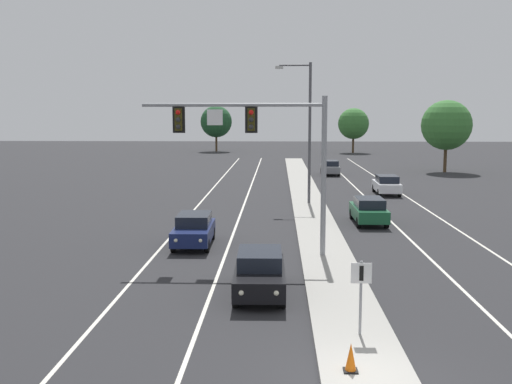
{
  "coord_description": "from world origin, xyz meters",
  "views": [
    {
      "loc": [
        -2.26,
        -14.15,
        6.56
      ],
      "look_at": [
        -3.2,
        11.68,
        3.2
      ],
      "focal_mm": 42.34,
      "sensor_mm": 36.0,
      "label": 1
    }
  ],
  "objects_px": {
    "car_oncoming_navy": "(194,229)",
    "tree_far_left_b": "(216,122)",
    "car_receding_grey": "(330,167)",
    "car_oncoming_black": "(260,272)",
    "median_sign_post": "(361,287)",
    "overhead_signal_mast": "(264,140)",
    "tree_far_right_c": "(353,124)",
    "street_lamp_median": "(307,125)",
    "car_receding_white": "(387,185)",
    "traffic_cone_median_nose": "(351,358)",
    "tree_far_right_a": "(447,125)",
    "car_receding_green": "(369,210)"
  },
  "relations": [
    {
      "from": "car_receding_grey",
      "to": "tree_far_left_b",
      "type": "distance_m",
      "value": 43.84
    },
    {
      "from": "car_receding_grey",
      "to": "overhead_signal_mast",
      "type": "bearing_deg",
      "value": -99.4
    },
    {
      "from": "car_receding_white",
      "to": "tree_far_left_b",
      "type": "relative_size",
      "value": 0.57
    },
    {
      "from": "car_oncoming_navy",
      "to": "tree_far_left_b",
      "type": "distance_m",
      "value": 76.17
    },
    {
      "from": "tree_far_right_a",
      "to": "tree_far_left_b",
      "type": "bearing_deg",
      "value": 128.9
    },
    {
      "from": "traffic_cone_median_nose",
      "to": "tree_far_right_a",
      "type": "distance_m",
      "value": 56.93
    },
    {
      "from": "car_oncoming_black",
      "to": "car_receding_green",
      "type": "height_order",
      "value": "same"
    },
    {
      "from": "traffic_cone_median_nose",
      "to": "car_oncoming_black",
      "type": "bearing_deg",
      "value": 109.7
    },
    {
      "from": "car_receding_green",
      "to": "car_oncoming_navy",
      "type": "bearing_deg",
      "value": -146.56
    },
    {
      "from": "median_sign_post",
      "to": "car_receding_white",
      "type": "xyz_separation_m",
      "value": [
        6.47,
        32.2,
        -0.77
      ]
    },
    {
      "from": "tree_far_left_b",
      "to": "car_receding_green",
      "type": "bearing_deg",
      "value": -76.84
    },
    {
      "from": "traffic_cone_median_nose",
      "to": "tree_far_right_c",
      "type": "distance_m",
      "value": 88.52
    },
    {
      "from": "street_lamp_median",
      "to": "car_receding_white",
      "type": "height_order",
      "value": "street_lamp_median"
    },
    {
      "from": "car_receding_grey",
      "to": "traffic_cone_median_nose",
      "type": "xyz_separation_m",
      "value": [
        -3.8,
        -50.42,
        -0.31
      ]
    },
    {
      "from": "car_oncoming_black",
      "to": "tree_far_right_c",
      "type": "height_order",
      "value": "tree_far_right_c"
    },
    {
      "from": "car_oncoming_black",
      "to": "traffic_cone_median_nose",
      "type": "distance_m",
      "value": 7.39
    },
    {
      "from": "street_lamp_median",
      "to": "tree_far_right_c",
      "type": "relative_size",
      "value": 1.33
    },
    {
      "from": "median_sign_post",
      "to": "street_lamp_median",
      "type": "xyz_separation_m",
      "value": [
        -0.38,
        26.29,
        4.21
      ]
    },
    {
      "from": "car_oncoming_black",
      "to": "median_sign_post",
      "type": "bearing_deg",
      "value": -55.11
    },
    {
      "from": "median_sign_post",
      "to": "car_receding_green",
      "type": "relative_size",
      "value": 0.49
    },
    {
      "from": "car_receding_white",
      "to": "car_oncoming_navy",
      "type": "bearing_deg",
      "value": -123.62
    },
    {
      "from": "median_sign_post",
      "to": "street_lamp_median",
      "type": "distance_m",
      "value": 26.63
    },
    {
      "from": "overhead_signal_mast",
      "to": "car_oncoming_black",
      "type": "bearing_deg",
      "value": -90.31
    },
    {
      "from": "car_oncoming_navy",
      "to": "overhead_signal_mast",
      "type": "bearing_deg",
      "value": -34.25
    },
    {
      "from": "street_lamp_median",
      "to": "overhead_signal_mast",
      "type": "bearing_deg",
      "value": -99.3
    },
    {
      "from": "tree_far_right_c",
      "to": "tree_far_right_a",
      "type": "height_order",
      "value": "tree_far_right_a"
    },
    {
      "from": "car_oncoming_black",
      "to": "tree_far_right_c",
      "type": "distance_m",
      "value": 81.99
    },
    {
      "from": "traffic_cone_median_nose",
      "to": "tree_far_right_a",
      "type": "height_order",
      "value": "tree_far_right_a"
    },
    {
      "from": "tree_far_left_b",
      "to": "traffic_cone_median_nose",
      "type": "bearing_deg",
      "value": -82.1
    },
    {
      "from": "car_oncoming_navy",
      "to": "street_lamp_median",
      "type": "bearing_deg",
      "value": 65.65
    },
    {
      "from": "street_lamp_median",
      "to": "car_oncoming_black",
      "type": "xyz_separation_m",
      "value": [
        -2.69,
        -21.89,
        -4.97
      ]
    },
    {
      "from": "car_receding_white",
      "to": "traffic_cone_median_nose",
      "type": "bearing_deg",
      "value": -101.47
    },
    {
      "from": "car_receding_grey",
      "to": "traffic_cone_median_nose",
      "type": "height_order",
      "value": "car_receding_grey"
    },
    {
      "from": "median_sign_post",
      "to": "tree_far_right_c",
      "type": "bearing_deg",
      "value": 83.14
    },
    {
      "from": "street_lamp_median",
      "to": "tree_far_right_a",
      "type": "height_order",
      "value": "street_lamp_median"
    },
    {
      "from": "overhead_signal_mast",
      "to": "tree_far_right_c",
      "type": "bearing_deg",
      "value": 79.97
    },
    {
      "from": "tree_far_left_b",
      "to": "tree_far_right_a",
      "type": "bearing_deg",
      "value": -51.1
    },
    {
      "from": "car_oncoming_navy",
      "to": "traffic_cone_median_nose",
      "type": "height_order",
      "value": "car_oncoming_navy"
    },
    {
      "from": "median_sign_post",
      "to": "car_oncoming_navy",
      "type": "distance_m",
      "value": 14.18
    },
    {
      "from": "median_sign_post",
      "to": "traffic_cone_median_nose",
      "type": "relative_size",
      "value": 2.97
    },
    {
      "from": "car_receding_grey",
      "to": "car_receding_white",
      "type": "bearing_deg",
      "value": -78.27
    },
    {
      "from": "overhead_signal_mast",
      "to": "car_receding_white",
      "type": "distance_m",
      "value": 24.5
    },
    {
      "from": "car_receding_green",
      "to": "tree_far_left_b",
      "type": "height_order",
      "value": "tree_far_left_b"
    },
    {
      "from": "street_lamp_median",
      "to": "traffic_cone_median_nose",
      "type": "relative_size",
      "value": 13.51
    },
    {
      "from": "traffic_cone_median_nose",
      "to": "tree_far_left_b",
      "type": "height_order",
      "value": "tree_far_left_b"
    },
    {
      "from": "overhead_signal_mast",
      "to": "car_receding_white",
      "type": "relative_size",
      "value": 1.84
    },
    {
      "from": "street_lamp_median",
      "to": "car_receding_white",
      "type": "relative_size",
      "value": 2.22
    },
    {
      "from": "car_receding_white",
      "to": "tree_far_right_c",
      "type": "distance_m",
      "value": 53.29
    },
    {
      "from": "street_lamp_median",
      "to": "car_oncoming_navy",
      "type": "xyz_separation_m",
      "value": [
        -6.23,
        -13.77,
        -4.97
      ]
    },
    {
      "from": "median_sign_post",
      "to": "car_oncoming_black",
      "type": "xyz_separation_m",
      "value": [
        -3.06,
        4.39,
        -0.77
      ]
    }
  ]
}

